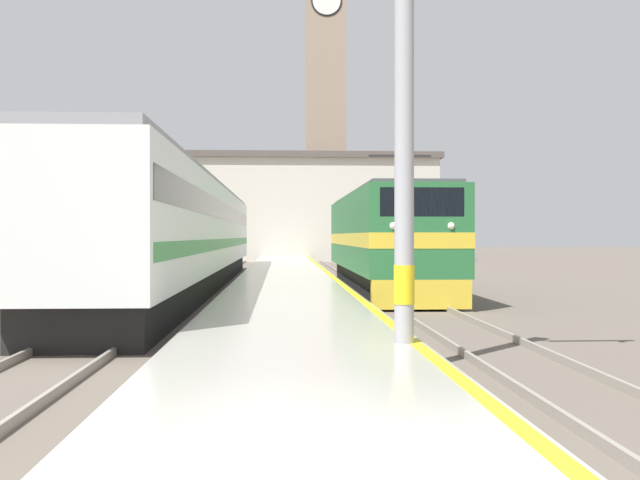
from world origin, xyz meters
TOP-DOWN VIEW (x-y plane):
  - ground_plane at (0.00, 30.00)m, footprint 200.00×200.00m
  - platform at (0.00, 25.00)m, footprint 3.96×140.00m
  - rail_track_near at (3.60, 25.00)m, footprint 2.83×140.00m
  - rail_track_far at (-3.84, 25.00)m, footprint 2.84×140.00m
  - locomotive_train at (3.60, 22.44)m, footprint 2.92×15.60m
  - passenger_train at (-3.84, 24.14)m, footprint 2.92×34.22m
  - catenary_mast at (1.72, 5.98)m, footprint 2.25×0.32m
  - clock_tower at (3.97, 66.15)m, footprint 4.66×4.66m
  - station_building at (2.41, 57.59)m, footprint 20.79×7.48m

SIDE VIEW (x-z plane):
  - ground_plane at x=0.00m, z-range 0.00..0.00m
  - rail_track_near at x=3.60m, z-range -0.05..0.11m
  - rail_track_far at x=-3.84m, z-range -0.05..0.11m
  - platform at x=0.00m, z-range 0.00..0.45m
  - locomotive_train at x=3.60m, z-range -0.44..4.28m
  - passenger_train at x=-3.84m, z-range 0.15..4.29m
  - catenary_mast at x=1.72m, z-range 0.36..7.60m
  - station_building at x=2.41m, z-range 0.03..8.90m
  - clock_tower at x=3.97m, z-range 0.81..30.82m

